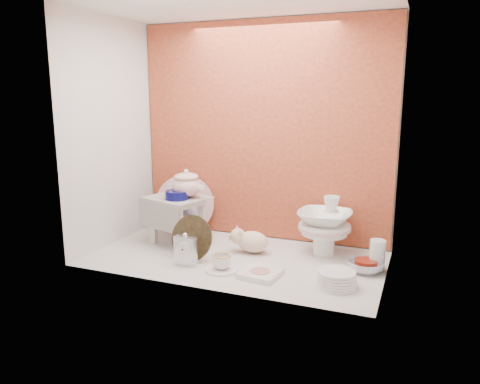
# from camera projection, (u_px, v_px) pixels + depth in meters

# --- Properties ---
(ground) EXTENTS (1.80, 1.80, 0.00)m
(ground) POSITION_uv_depth(u_px,v_px,m) (236.00, 258.00, 2.91)
(ground) COLOR silver
(ground) RESTS_ON ground
(niche_shell) EXTENTS (1.86, 1.03, 1.53)m
(niche_shell) POSITION_uv_depth(u_px,v_px,m) (247.00, 107.00, 2.88)
(niche_shell) COLOR #BB572E
(niche_shell) RESTS_ON ground
(step_stool) EXTENTS (0.47, 0.43, 0.33)m
(step_stool) POSITION_uv_depth(u_px,v_px,m) (178.00, 220.00, 3.16)
(step_stool) COLOR silver
(step_stool) RESTS_ON ground
(soup_tureen) EXTENTS (0.30, 0.30, 0.19)m
(soup_tureen) POSITION_uv_depth(u_px,v_px,m) (186.00, 183.00, 3.09)
(soup_tureen) COLOR white
(soup_tureen) RESTS_ON step_stool
(cobalt_bowl) EXTENTS (0.18, 0.18, 0.06)m
(cobalt_bowl) POSITION_uv_depth(u_px,v_px,m) (177.00, 195.00, 3.06)
(cobalt_bowl) COLOR #0A0A4D
(cobalt_bowl) RESTS_ON step_stool
(floral_platter) EXTENTS (0.43, 0.24, 0.43)m
(floral_platter) POSITION_uv_depth(u_px,v_px,m) (185.00, 204.00, 3.41)
(floral_platter) COLOR silver
(floral_platter) RESTS_ON ground
(blue_white_vase) EXTENTS (0.34, 0.34, 0.27)m
(blue_white_vase) POSITION_uv_depth(u_px,v_px,m) (187.00, 217.00, 3.36)
(blue_white_vase) COLOR silver
(blue_white_vase) RESTS_ON ground
(lacquer_tray) EXTENTS (0.29, 0.13, 0.28)m
(lacquer_tray) POSITION_uv_depth(u_px,v_px,m) (192.00, 238.00, 2.85)
(lacquer_tray) COLOR black
(lacquer_tray) RESTS_ON ground
(mantel_clock) EXTENTS (0.14, 0.05, 0.20)m
(mantel_clock) POSITION_uv_depth(u_px,v_px,m) (185.00, 249.00, 2.76)
(mantel_clock) COLOR silver
(mantel_clock) RESTS_ON ground
(plush_pig) EXTENTS (0.28, 0.21, 0.16)m
(plush_pig) POSITION_uv_depth(u_px,v_px,m) (253.00, 241.00, 2.98)
(plush_pig) COLOR beige
(plush_pig) RESTS_ON ground
(teacup_saucer) EXTENTS (0.25, 0.25, 0.01)m
(teacup_saucer) POSITION_uv_depth(u_px,v_px,m) (222.00, 270.00, 2.69)
(teacup_saucer) COLOR white
(teacup_saucer) RESTS_ON ground
(gold_rim_teacup) EXTENTS (0.13, 0.13, 0.09)m
(gold_rim_teacup) POSITION_uv_depth(u_px,v_px,m) (221.00, 262.00, 2.68)
(gold_rim_teacup) COLOR white
(gold_rim_teacup) RESTS_ON teacup_saucer
(lattice_dish) EXTENTS (0.23, 0.23, 0.03)m
(lattice_dish) POSITION_uv_depth(u_px,v_px,m) (260.00, 274.00, 2.62)
(lattice_dish) COLOR white
(lattice_dish) RESTS_ON ground
(dinner_plate_stack) EXTENTS (0.27, 0.27, 0.09)m
(dinner_plate_stack) POSITION_uv_depth(u_px,v_px,m) (337.00, 279.00, 2.46)
(dinner_plate_stack) COLOR white
(dinner_plate_stack) RESTS_ON ground
(crystal_bowl) EXTENTS (0.21, 0.21, 0.07)m
(crystal_bowl) POSITION_uv_depth(u_px,v_px,m) (366.00, 266.00, 2.68)
(crystal_bowl) COLOR silver
(crystal_bowl) RESTS_ON ground
(clear_glass_vase) EXTENTS (0.11, 0.11, 0.18)m
(clear_glass_vase) POSITION_uv_depth(u_px,v_px,m) (377.00, 255.00, 2.69)
(clear_glass_vase) COLOR silver
(clear_glass_vase) RESTS_ON ground
(porcelain_tower) EXTENTS (0.39, 0.39, 0.39)m
(porcelain_tower) POSITION_uv_depth(u_px,v_px,m) (324.00, 225.00, 2.94)
(porcelain_tower) COLOR white
(porcelain_tower) RESTS_ON ground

